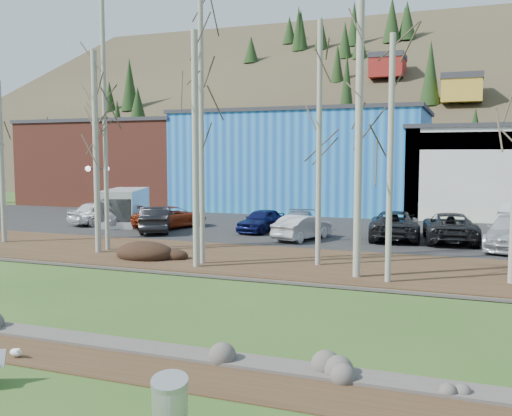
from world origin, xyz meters
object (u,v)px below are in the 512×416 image
at_px(car_5, 303,227).
at_px(car_9, 450,227).
at_px(van_grey, 124,207).
at_px(car_3, 298,223).
at_px(litter_bin, 170,413).
at_px(car_2, 171,217).
at_px(car_7, 512,233).
at_px(car_6, 394,225).
at_px(street_lamp, 98,179).
at_px(car_1, 156,219).
at_px(car_0, 103,212).
at_px(car_4, 262,220).
at_px(car_8, 133,214).
at_px(seagull, 16,352).

relative_size(car_5, car_9, 0.73).
bearing_deg(van_grey, car_3, -22.27).
height_order(litter_bin, van_grey, van_grey).
distance_m(car_2, car_7, 19.24).
relative_size(car_6, car_7, 1.01).
xyz_separation_m(street_lamp, car_5, (13.38, -0.61, -2.35)).
xyz_separation_m(car_6, van_grey, (-17.17, 0.22, 0.38)).
bearing_deg(car_6, car_1, 2.29).
xyz_separation_m(street_lamp, van_grey, (0.76, 1.67, -1.87)).
bearing_deg(street_lamp, car_0, 90.67).
bearing_deg(car_6, car_4, -7.16).
distance_m(litter_bin, car_5, 21.63).
bearing_deg(litter_bin, car_0, 127.53).
height_order(street_lamp, van_grey, street_lamp).
bearing_deg(car_4, car_3, -0.25).
relative_size(litter_bin, car_8, 0.22).
bearing_deg(car_2, car_6, -162.13).
distance_m(seagull, van_grey, 24.25).
distance_m(street_lamp, car_0, 2.72).
bearing_deg(car_2, car_3, -163.46).
relative_size(car_2, car_9, 0.90).
distance_m(litter_bin, car_7, 22.85).
bearing_deg(seagull, car_4, 115.11).
bearing_deg(car_0, car_7, -159.74).
relative_size(car_5, car_7, 0.74).
bearing_deg(car_7, van_grey, -176.19).
xyz_separation_m(car_9, van_grey, (-19.99, 0.22, 0.38)).
relative_size(litter_bin, van_grey, 0.18).
xyz_separation_m(street_lamp, car_4, (10.29, 1.53, -2.33)).
height_order(litter_bin, car_7, car_7).
relative_size(car_0, car_7, 0.83).
bearing_deg(car_5, litter_bin, 117.02).
bearing_deg(street_lamp, car_1, -32.26).
bearing_deg(car_1, car_4, 173.52).
xyz_separation_m(litter_bin, car_4, (-6.95, 23.42, 0.31)).
bearing_deg(litter_bin, car_5, 100.29).
relative_size(car_1, car_7, 0.84).
distance_m(car_4, car_7, 13.41).
bearing_deg(car_0, seagull, 144.48).
bearing_deg(litter_bin, van_grey, 124.99).
xyz_separation_m(car_8, car_9, (19.15, 0.04, -0.01)).
relative_size(street_lamp, car_4, 0.97).
bearing_deg(car_0, car_3, -157.52).
xyz_separation_m(car_1, car_5, (8.92, 0.04, -0.09)).
relative_size(car_7, car_9, 0.99).
bearing_deg(street_lamp, seagull, -82.60).
xyz_separation_m(car_0, car_3, (13.28, -0.23, -0.12)).
relative_size(car_6, car_8, 1.21).
bearing_deg(street_lamp, litter_bin, -75.80).
bearing_deg(car_2, car_8, 13.77).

